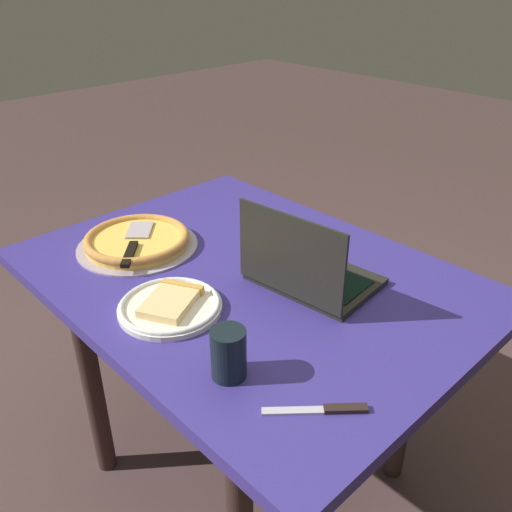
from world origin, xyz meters
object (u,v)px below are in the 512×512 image
Objects in this scene: dining_table at (248,305)px; pizza_plate at (171,306)px; pizza_tray at (137,241)px; laptop at (307,271)px; drink_cup at (229,353)px; table_knife at (326,410)px.

pizza_plate is (-0.00, 0.26, 0.12)m from dining_table.
laptop is at bearing -158.20° from pizza_tray.
laptop is 0.94× the size of pizza_tray.
pizza_tray is 3.19× the size of drink_cup.
pizza_tray is at bearing -7.26° from table_knife.
pizza_plate is (0.16, 0.32, -0.03)m from laptop.
dining_table is 3.63× the size of laptop.
laptop is 1.32× the size of pizza_plate.
pizza_plate is at bearing 90.56° from dining_table.
table_knife is at bearing 153.55° from dining_table.
laptop is at bearing -43.32° from table_knife.
table_knife is at bearing -178.01° from pizza_plate.
laptop is at bearing -116.12° from pizza_plate.
table_knife is (-0.48, -0.02, -0.01)m from pizza_plate.
pizza_tray is at bearing -15.57° from drink_cup.
dining_table is at bearing -26.45° from table_knife.
pizza_plate is 1.56× the size of table_knife.
drink_cup reaches higher than dining_table.
dining_table is 0.28m from pizza_plate.
dining_table is 3.43× the size of pizza_tray.
dining_table is 7.47× the size of table_knife.
pizza_tray is (0.34, 0.13, 0.13)m from dining_table.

